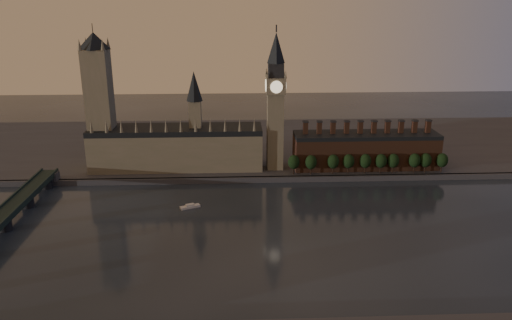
# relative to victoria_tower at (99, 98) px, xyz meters

# --- Properties ---
(ground) EXTENTS (900.00, 900.00, 0.00)m
(ground) POSITION_rel_victoria_tower_xyz_m (120.00, -115.00, -59.09)
(ground) COLOR black
(ground) RESTS_ON ground
(north_bank) EXTENTS (900.00, 182.00, 4.00)m
(north_bank) POSITION_rel_victoria_tower_xyz_m (120.00, 63.04, -57.09)
(north_bank) COLOR #404145
(north_bank) RESTS_ON ground
(palace_of_westminster) EXTENTS (130.00, 30.30, 74.00)m
(palace_of_westminster) POSITION_rel_victoria_tower_xyz_m (55.59, -0.09, -37.46)
(palace_of_westminster) COLOR #796B56
(palace_of_westminster) RESTS_ON north_bank
(victoria_tower) EXTENTS (24.00, 24.00, 108.00)m
(victoria_tower) POSITION_rel_victoria_tower_xyz_m (0.00, 0.00, 0.00)
(victoria_tower) COLOR #796B56
(victoria_tower) RESTS_ON north_bank
(big_ben) EXTENTS (15.00, 15.00, 107.00)m
(big_ben) POSITION_rel_victoria_tower_xyz_m (130.00, -5.00, -2.26)
(big_ben) COLOR #796B56
(big_ben) RESTS_ON north_bank
(chimney_block) EXTENTS (110.00, 25.00, 37.00)m
(chimney_block) POSITION_rel_victoria_tower_xyz_m (200.00, -5.00, -41.27)
(chimney_block) COLOR #573221
(chimney_block) RESTS_ON north_bank
(embankment_tree_0) EXTENTS (8.60, 8.60, 14.88)m
(embankment_tree_0) POSITION_rel_victoria_tower_xyz_m (142.86, -19.79, -45.62)
(embankment_tree_0) COLOR black
(embankment_tree_0) RESTS_ON north_bank
(embankment_tree_1) EXTENTS (8.60, 8.60, 14.88)m
(embankment_tree_1) POSITION_rel_victoria_tower_xyz_m (155.57, -20.71, -45.62)
(embankment_tree_1) COLOR black
(embankment_tree_1) RESTS_ON north_bank
(embankment_tree_2) EXTENTS (8.60, 8.60, 14.88)m
(embankment_tree_2) POSITION_rel_victoria_tower_xyz_m (172.25, -19.96, -45.62)
(embankment_tree_2) COLOR black
(embankment_tree_2) RESTS_ON north_bank
(embankment_tree_3) EXTENTS (8.60, 8.60, 14.88)m
(embankment_tree_3) POSITION_rel_victoria_tower_xyz_m (183.81, -19.69, -45.62)
(embankment_tree_3) COLOR black
(embankment_tree_3) RESTS_ON north_bank
(embankment_tree_4) EXTENTS (8.60, 8.60, 14.88)m
(embankment_tree_4) POSITION_rel_victoria_tower_xyz_m (196.49, -19.67, -45.62)
(embankment_tree_4) COLOR black
(embankment_tree_4) RESTS_ON north_bank
(embankment_tree_5) EXTENTS (8.60, 8.60, 14.88)m
(embankment_tree_5) POSITION_rel_victoria_tower_xyz_m (208.11, -20.14, -45.62)
(embankment_tree_5) COLOR black
(embankment_tree_5) RESTS_ON north_bank
(embankment_tree_6) EXTENTS (8.60, 8.60, 14.88)m
(embankment_tree_6) POSITION_rel_victoria_tower_xyz_m (217.43, -19.99, -45.62)
(embankment_tree_6) COLOR black
(embankment_tree_6) RESTS_ON north_bank
(embankment_tree_7) EXTENTS (8.60, 8.60, 14.88)m
(embankment_tree_7) POSITION_rel_victoria_tower_xyz_m (233.53, -20.06, -45.62)
(embankment_tree_7) COLOR black
(embankment_tree_7) RESTS_ON north_bank
(embankment_tree_8) EXTENTS (8.60, 8.60, 14.88)m
(embankment_tree_8) POSITION_rel_victoria_tower_xyz_m (242.03, -19.94, -45.62)
(embankment_tree_8) COLOR black
(embankment_tree_8) RESTS_ON north_bank
(embankment_tree_9) EXTENTS (8.60, 8.60, 14.88)m
(embankment_tree_9) POSITION_rel_victoria_tower_xyz_m (254.35, -20.49, -45.62)
(embankment_tree_9) COLOR black
(embankment_tree_9) RESTS_ON north_bank
(river_boat) EXTENTS (13.19, 8.53, 2.56)m
(river_boat) POSITION_rel_victoria_tower_xyz_m (70.03, -70.13, -58.11)
(river_boat) COLOR silver
(river_boat) RESTS_ON ground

